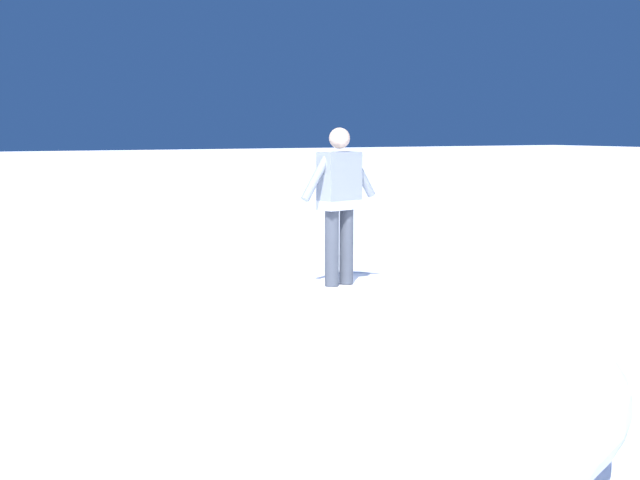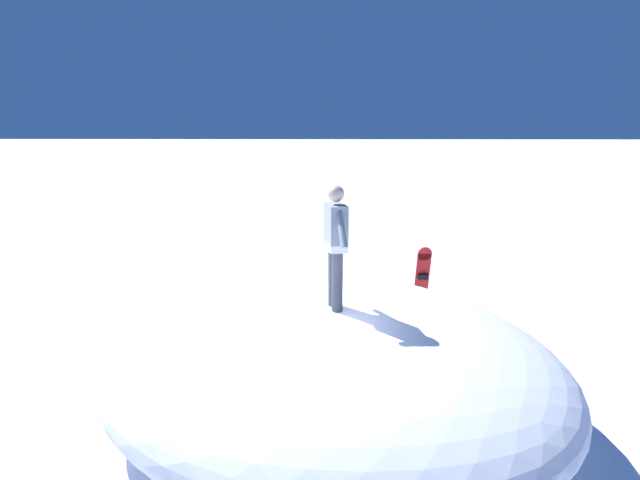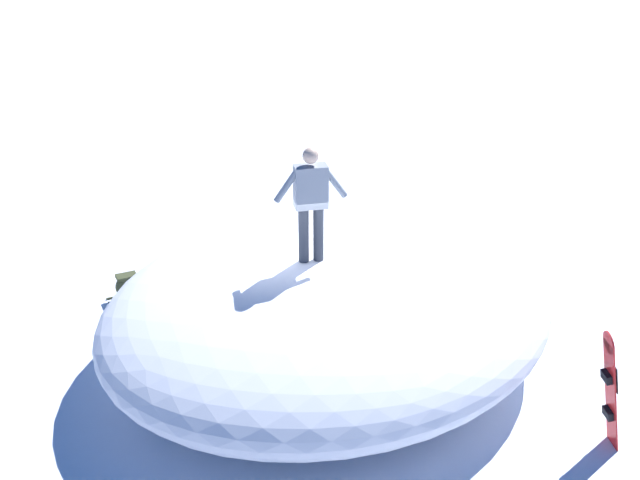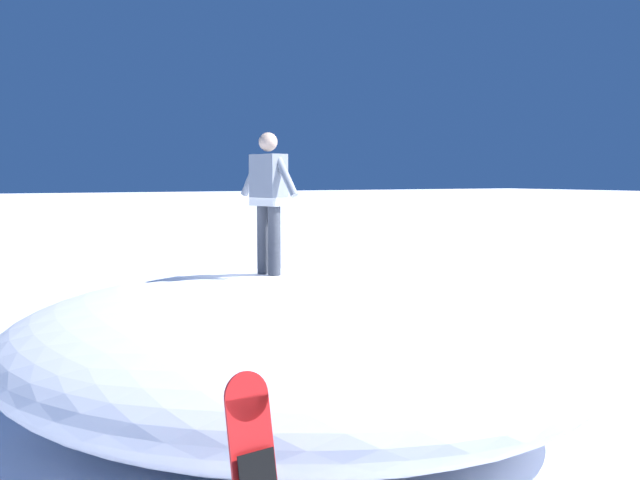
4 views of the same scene
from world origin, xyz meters
name	(u,v)px [view 3 (image 3 of 4)]	position (x,y,z in m)	size (l,w,h in m)	color
ground	(301,337)	(0.00, 0.00, 0.00)	(240.00, 240.00, 0.00)	white
snow_mound	(330,308)	(-0.43, 0.54, 0.82)	(6.67, 5.75, 1.64)	white
snowboarder_standing	(311,198)	(-0.17, 0.69, 2.53)	(0.97, 0.31, 1.58)	#333842
snowboard_primary_upright	(610,388)	(-3.76, 2.43, 0.84)	(0.35, 0.32, 1.62)	red
backpack_near	(128,286)	(2.85, -1.17, 0.22)	(0.60, 0.43, 0.42)	#383D23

